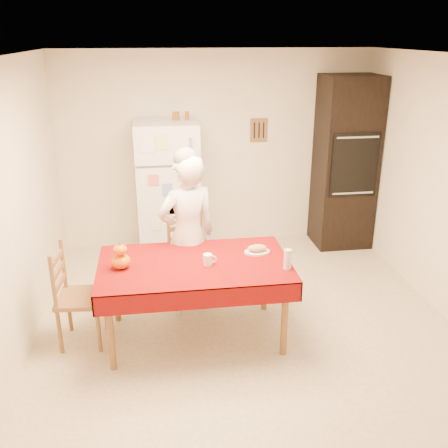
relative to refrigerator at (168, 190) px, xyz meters
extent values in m
plane|color=tan|center=(0.65, -1.88, -0.85)|extent=(4.50, 4.50, 0.00)
cube|color=#EDE4C7|center=(0.65, 0.37, 0.40)|extent=(4.00, 0.02, 2.50)
cube|color=#EDE4C7|center=(0.65, -4.13, 0.40)|extent=(4.00, 0.02, 2.50)
cube|color=#EDE4C7|center=(-1.35, -1.88, 0.40)|extent=(0.02, 4.50, 2.50)
cube|color=white|center=(0.65, -1.88, 1.65)|extent=(4.00, 4.50, 0.02)
cube|color=brown|center=(1.20, 0.36, 0.65)|extent=(0.22, 0.02, 0.30)
cube|color=white|center=(0.00, 0.00, 0.00)|extent=(0.75, 0.70, 1.70)
cube|color=silver|center=(0.26, -0.37, 0.60)|extent=(0.03, 0.03, 0.25)
cube|color=silver|center=(0.26, -0.37, -0.15)|extent=(0.03, 0.03, 0.60)
cube|color=black|center=(2.28, 0.05, 0.25)|extent=(0.70, 0.60, 2.20)
cube|color=black|center=(2.28, -0.26, 0.30)|extent=(0.59, 0.02, 0.80)
cylinder|color=brown|center=(-0.59, -2.31, -0.50)|extent=(0.06, 0.06, 0.71)
cylinder|color=brown|center=(-0.59, -1.53, -0.50)|extent=(0.06, 0.06, 0.71)
cylinder|color=brown|center=(0.89, -2.31, -0.50)|extent=(0.06, 0.06, 0.71)
cylinder|color=brown|center=(0.89, -1.53, -0.50)|extent=(0.06, 0.06, 0.71)
cube|color=brown|center=(0.15, -1.92, -0.12)|extent=(1.60, 0.90, 0.04)
cube|color=#580805|center=(0.15, -1.92, -0.09)|extent=(1.70, 1.00, 0.01)
cylinder|color=brown|center=(0.04, -1.32, -0.64)|extent=(0.04, 0.04, 0.43)
cylinder|color=brown|center=(-0.04, -0.99, -0.64)|extent=(0.04, 0.04, 0.43)
cylinder|color=brown|center=(0.39, -1.24, -0.64)|extent=(0.04, 0.04, 0.43)
cylinder|color=brown|center=(0.31, -0.91, -0.64)|extent=(0.04, 0.04, 0.43)
cube|color=brown|center=(0.17, -1.11, -0.40)|extent=(0.50, 0.49, 0.04)
cube|color=brown|center=(0.13, -0.95, -0.15)|extent=(0.36, 0.11, 0.50)
cylinder|color=brown|center=(-0.72, -2.05, -0.64)|extent=(0.04, 0.04, 0.43)
cylinder|color=brown|center=(-1.06, -2.02, -0.64)|extent=(0.04, 0.04, 0.43)
cylinder|color=brown|center=(-0.69, -1.69, -0.64)|extent=(0.04, 0.04, 0.43)
cylinder|color=brown|center=(-1.03, -1.66, -0.64)|extent=(0.04, 0.04, 0.43)
cube|color=brown|center=(-0.87, -1.85, -0.40)|extent=(0.43, 0.45, 0.04)
cube|color=brown|center=(-1.04, -1.84, -0.15)|extent=(0.06, 0.36, 0.50)
imported|color=white|center=(0.13, -1.42, -0.03)|extent=(0.68, 0.55, 1.63)
cylinder|color=white|center=(0.26, -1.98, -0.04)|extent=(0.08, 0.08, 0.10)
ellipsoid|color=red|center=(-0.49, -1.94, -0.03)|extent=(0.17, 0.17, 0.13)
ellipsoid|color=red|center=(-0.49, -1.94, 0.08)|extent=(0.12, 0.12, 0.09)
cylinder|color=silver|center=(0.94, -2.15, 0.00)|extent=(0.07, 0.07, 0.18)
cylinder|color=silver|center=(0.75, -1.80, -0.08)|extent=(0.24, 0.24, 0.02)
ellipsoid|color=#98724B|center=(0.75, -1.80, -0.04)|extent=(0.18, 0.10, 0.06)
cylinder|color=brown|center=(0.11, 0.05, 0.90)|extent=(0.05, 0.05, 0.10)
cylinder|color=brown|center=(0.14, 0.05, 0.90)|extent=(0.05, 0.05, 0.10)
cylinder|color=brown|center=(0.26, 0.05, 0.90)|extent=(0.05, 0.05, 0.10)
camera|label=1|loc=(-0.17, -5.93, 1.83)|focal=40.00mm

